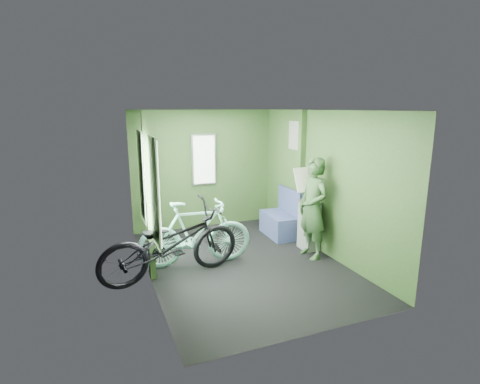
% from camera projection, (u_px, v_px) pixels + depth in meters
% --- Properties ---
extents(room, '(4.00, 4.02, 2.31)m').
position_uv_depth(room, '(239.00, 171.00, 5.47)').
color(room, black).
rests_on(room, ground).
extents(bicycle_black, '(2.13, 1.18, 1.16)m').
position_uv_depth(bicycle_black, '(173.00, 279.00, 5.23)').
color(bicycle_black, black).
rests_on(bicycle_black, ground).
extents(bicycle_mint, '(1.75, 0.74, 1.06)m').
position_uv_depth(bicycle_mint, '(196.00, 265.00, 5.67)').
color(bicycle_mint, '#8EE4D8').
rests_on(bicycle_mint, ground).
extents(passenger, '(0.43, 0.70, 1.60)m').
position_uv_depth(passenger, '(313.00, 208.00, 5.85)').
color(passenger, '#32522D').
rests_on(passenger, ground).
extents(waste_box, '(0.24, 0.34, 0.83)m').
position_uv_depth(waste_box, '(309.00, 225.00, 6.25)').
color(waste_box, gray).
rests_on(waste_box, ground).
extents(bench_seat, '(0.49, 0.85, 0.88)m').
position_uv_depth(bench_seat, '(281.00, 222.00, 6.95)').
color(bench_seat, navy).
rests_on(bench_seat, ground).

